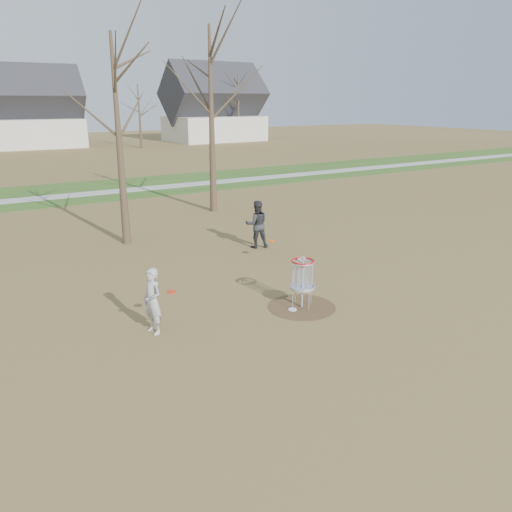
{
  "coord_description": "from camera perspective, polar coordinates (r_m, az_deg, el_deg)",
  "views": [
    {
      "loc": [
        -7.42,
        -9.76,
        5.23
      ],
      "look_at": [
        -0.5,
        1.5,
        1.1
      ],
      "focal_mm": 35.0,
      "sensor_mm": 36.0,
      "label": 1
    }
  ],
  "objects": [
    {
      "name": "houses_row",
      "position": [
        63.43,
        -21.64,
        14.65
      ],
      "size": [
        56.51,
        10.01,
        7.26
      ],
      "color": "silver",
      "rests_on": "ground"
    },
    {
      "name": "discs_in_play",
      "position": [
        14.19,
        -2.65,
        -0.52
      ],
      "size": [
        5.09,
        3.39,
        0.28
      ],
      "color": "#FF510D",
      "rests_on": "ground"
    },
    {
      "name": "player_standing",
      "position": [
        11.82,
        -11.74,
        -5.07
      ],
      "size": [
        0.5,
        0.65,
        1.58
      ],
      "primitive_type": "imported",
      "rotation": [
        0.0,
        0.0,
        -1.34
      ],
      "color": "#ADADAD",
      "rests_on": "ground"
    },
    {
      "name": "disc_golf_basket",
      "position": [
        13.0,
        5.35,
        -2.12
      ],
      "size": [
        0.64,
        0.64,
        1.35
      ],
      "color": "#9EA3AD",
      "rests_on": "ground"
    },
    {
      "name": "ground",
      "position": [
        13.33,
        5.24,
        -5.83
      ],
      "size": [
        160.0,
        160.0,
        0.0
      ],
      "primitive_type": "plane",
      "color": "brown",
      "rests_on": "ground"
    },
    {
      "name": "footpath",
      "position": [
        31.11,
        -17.46,
        6.91
      ],
      "size": [
        160.0,
        1.5,
        0.01
      ],
      "primitive_type": "cube",
      "color": "#9E9E99",
      "rests_on": "green_band"
    },
    {
      "name": "green_band",
      "position": [
        32.07,
        -17.91,
        7.15
      ],
      "size": [
        160.0,
        8.0,
        0.01
      ],
      "primitive_type": "cube",
      "color": "#2D5119",
      "rests_on": "ground"
    },
    {
      "name": "player_throwing",
      "position": [
        18.37,
        0.09,
        3.66
      ],
      "size": [
        1.03,
        0.92,
        1.76
      ],
      "primitive_type": "imported",
      "rotation": [
        0.0,
        0.0,
        2.79
      ],
      "color": "#2C2D30",
      "rests_on": "ground"
    },
    {
      "name": "disc_grounded",
      "position": [
        13.11,
        4.19,
        -6.11
      ],
      "size": [
        0.22,
        0.22,
        0.02
      ],
      "primitive_type": "cylinder",
      "color": "white",
      "rests_on": "dirt_circle"
    },
    {
      "name": "dirt_circle",
      "position": [
        13.33,
        5.24,
        -5.81
      ],
      "size": [
        1.8,
        1.8,
        0.01
      ],
      "primitive_type": "cylinder",
      "color": "#47331E",
      "rests_on": "ground"
    },
    {
      "name": "bare_trees",
      "position": [
        46.46,
        -21.06,
        16.4
      ],
      "size": [
        52.62,
        44.98,
        9.0
      ],
      "color": "#382B1E",
      "rests_on": "ground"
    }
  ]
}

